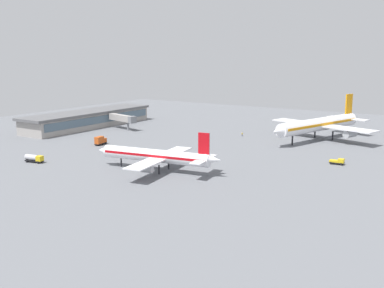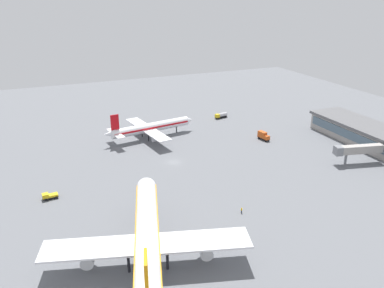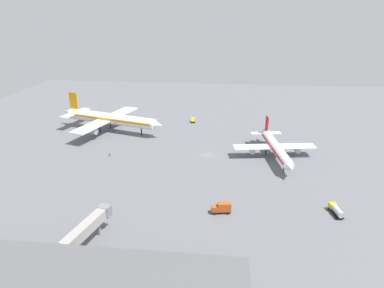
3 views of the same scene
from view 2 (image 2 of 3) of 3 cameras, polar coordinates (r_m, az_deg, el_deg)
name	(u,v)px [view 2 (image 2 of 3)]	position (r m, az deg, el deg)	size (l,w,h in m)	color
ground	(174,162)	(138.84, -2.73, -2.67)	(288.00, 288.00, 0.00)	slate
airplane_at_gate	(147,238)	(88.33, -6.63, -13.58)	(55.82, 45.69, 17.34)	white
airplane_taxiing	(150,128)	(160.92, -6.21, 2.43)	(33.25, 41.09, 12.53)	white
pushback_tractor	(49,196)	(122.10, -20.35, -7.20)	(2.45, 4.51, 1.90)	black
fuel_truck	(221,115)	(187.38, 4.32, 4.26)	(3.11, 6.54, 2.50)	black
catering_truck	(263,136)	(161.77, 10.50, 1.22)	(5.83, 2.93, 3.30)	black
ground_crew_worker	(242,210)	(108.77, 7.34, -9.68)	(0.58, 0.41, 1.67)	#1E2338
jet_bridge	(357,150)	(147.99, 23.22, -0.76)	(6.96, 17.97, 6.74)	#9E9993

